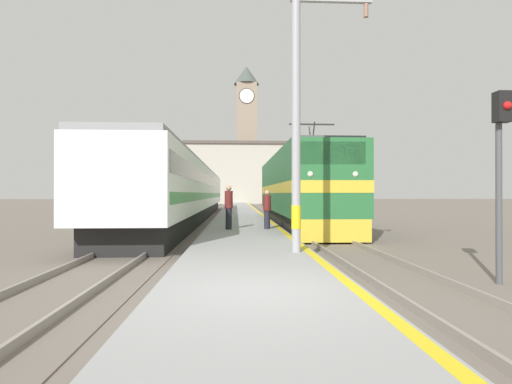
{
  "coord_description": "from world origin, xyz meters",
  "views": [
    {
      "loc": [
        -0.36,
        -6.24,
        1.8
      ],
      "look_at": [
        1.47,
        29.61,
        1.95
      ],
      "focal_mm": 28.0,
      "sensor_mm": 36.0,
      "label": 1
    }
  ],
  "objects": [
    {
      "name": "passenger_train",
      "position": [
        -3.6,
        22.24,
        1.98
      ],
      "size": [
        2.92,
        35.88,
        3.66
      ],
      "color": "black",
      "rests_on": "ground"
    },
    {
      "name": "signal_post",
      "position": [
        4.87,
        1.37,
        2.56
      ],
      "size": [
        0.3,
        0.39,
        3.8
      ],
      "color": "#4C4C51",
      "rests_on": "ground"
    },
    {
      "name": "person_on_platform",
      "position": [
        0.97,
        10.7,
        1.16
      ],
      "size": [
        0.34,
        0.34,
        1.64
      ],
      "color": "#23232D",
      "rests_on": "platform"
    },
    {
      "name": "locomotive_train",
      "position": [
        3.03,
        15.2,
        2.02
      ],
      "size": [
        2.92,
        15.57,
        4.92
      ],
      "color": "black",
      "rests_on": "ground"
    },
    {
      "name": "station_building",
      "position": [
        2.89,
        66.27,
        5.45
      ],
      "size": [
        24.58,
        9.46,
        10.85
      ],
      "color": "#B7B2A3",
      "rests_on": "ground"
    },
    {
      "name": "catenary_mast",
      "position": [
        1.27,
        3.96,
        3.96
      ],
      "size": [
        2.14,
        0.25,
        7.33
      ],
      "color": "#9E9EA3",
      "rests_on": "platform"
    },
    {
      "name": "rail_track_near",
      "position": [
        3.03,
        25.0,
        0.03
      ],
      "size": [
        2.83,
        140.0,
        0.16
      ],
      "color": "#70665B",
      "rests_on": "ground"
    },
    {
      "name": "rail_track_far",
      "position": [
        -3.6,
        25.0,
        0.03
      ],
      "size": [
        2.84,
        140.0,
        0.16
      ],
      "color": "#70665B",
      "rests_on": "ground"
    },
    {
      "name": "second_waiting_passenger",
      "position": [
        -0.66,
        10.6,
        1.29
      ],
      "size": [
        0.34,
        0.34,
        1.86
      ],
      "color": "#23232D",
      "rests_on": "platform"
    },
    {
      "name": "clock_tower",
      "position": [
        1.93,
        78.49,
        15.33
      ],
      "size": [
        5.32,
        5.32,
        28.89
      ],
      "color": "gray",
      "rests_on": "ground"
    },
    {
      "name": "ground_plane",
      "position": [
        0.0,
        30.0,
        0.0
      ],
      "size": [
        200.0,
        200.0,
        0.0
      ],
      "primitive_type": "plane",
      "color": "#70665B"
    },
    {
      "name": "platform",
      "position": [
        0.0,
        25.0,
        0.15
      ],
      "size": [
        3.35,
        140.0,
        0.3
      ],
      "color": "#999999",
      "rests_on": "ground"
    }
  ]
}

